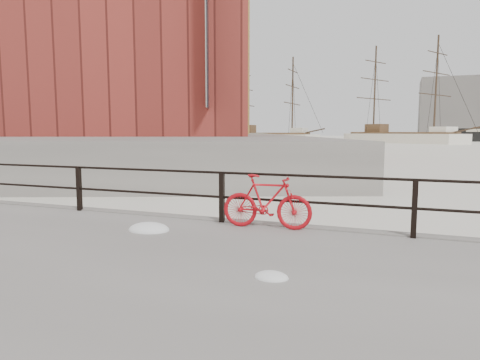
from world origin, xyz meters
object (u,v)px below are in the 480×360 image
Objects in this scene: schooner_left at (268,142)px; workboat_far at (128,148)px; workboat_near at (182,152)px; schooner_mid at (401,143)px; bicycle at (267,202)px.

workboat_far is at bearing -102.40° from schooner_left.
workboat_near is 1.06× the size of workboat_far.
schooner_mid reaches higher than workboat_far.
schooner_left is 33.54m from workboat_far.
schooner_mid is (1.91, 75.72, -0.85)m from bicycle.
workboat_near is at bearing -81.95° from schooner_left.
workboat_far is (-33.34, -36.07, 0.00)m from schooner_mid.
schooner_mid is at bearing 84.22° from bicycle.
schooner_mid is 24.48m from schooner_left.
schooner_mid is 49.12m from workboat_far.
workboat_near is at bearing -35.77° from workboat_far.
workboat_far is (-31.43, 39.65, -0.85)m from bicycle.
bicycle is 36.97m from workboat_near.
workboat_near is at bearing 116.66° from bicycle.
schooner_mid is 2.40× the size of workboat_near.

